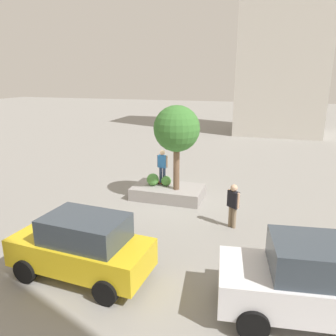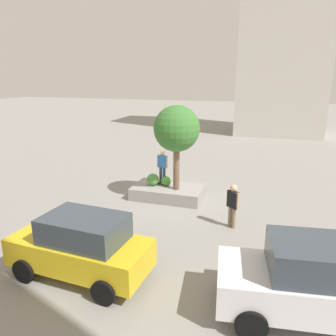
{
  "view_description": "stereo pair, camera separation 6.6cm",
  "coord_description": "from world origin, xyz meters",
  "px_view_note": "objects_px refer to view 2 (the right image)",
  "views": [
    {
      "loc": [
        -3.91,
        13.36,
        5.55
      ],
      "look_at": [
        0.33,
        -0.23,
        1.46
      ],
      "focal_mm": 34.48,
      "sensor_mm": 36.0,
      "label": 1
    },
    {
      "loc": [
        -3.97,
        13.34,
        5.55
      ],
      "look_at": [
        0.33,
        -0.23,
        1.46
      ],
      "focal_mm": 34.48,
      "sensor_mm": 36.0,
      "label": 2
    }
  ],
  "objects_px": {
    "plaza_tree": "(177,129)",
    "skateboard": "(162,183)",
    "taxi_cab": "(81,246)",
    "skateboarder": "(162,164)",
    "sedan_parked": "(314,281)",
    "planter_ledge": "(168,192)",
    "bystander_watching": "(233,203)"
  },
  "relations": [
    {
      "from": "plaza_tree",
      "to": "skateboard",
      "type": "bearing_deg",
      "value": -29.29
    },
    {
      "from": "plaza_tree",
      "to": "skateboard",
      "type": "distance_m",
      "value": 2.84
    },
    {
      "from": "skateboard",
      "to": "taxi_cab",
      "type": "xyz_separation_m",
      "value": [
        0.12,
        6.82,
        0.33
      ]
    },
    {
      "from": "skateboarder",
      "to": "sedan_parked",
      "type": "relative_size",
      "value": 0.36
    },
    {
      "from": "skateboard",
      "to": "taxi_cab",
      "type": "relative_size",
      "value": 0.2
    },
    {
      "from": "skateboarder",
      "to": "taxi_cab",
      "type": "relative_size",
      "value": 0.39
    },
    {
      "from": "planter_ledge",
      "to": "sedan_parked",
      "type": "bearing_deg",
      "value": 130.75
    },
    {
      "from": "skateboarder",
      "to": "sedan_parked",
      "type": "bearing_deg",
      "value": 131.46
    },
    {
      "from": "planter_ledge",
      "to": "plaza_tree",
      "type": "height_order",
      "value": "plaza_tree"
    },
    {
      "from": "planter_ledge",
      "to": "bystander_watching",
      "type": "distance_m",
      "value": 3.96
    },
    {
      "from": "skateboarder",
      "to": "planter_ledge",
      "type": "bearing_deg",
      "value": 146.06
    },
    {
      "from": "skateboarder",
      "to": "skateboard",
      "type": "bearing_deg",
      "value": 0.0
    },
    {
      "from": "skateboard",
      "to": "taxi_cab",
      "type": "height_order",
      "value": "taxi_cab"
    },
    {
      "from": "planter_ledge",
      "to": "taxi_cab",
      "type": "height_order",
      "value": "taxi_cab"
    },
    {
      "from": "sedan_parked",
      "to": "skateboard",
      "type": "bearing_deg",
      "value": -48.54
    },
    {
      "from": "plaza_tree",
      "to": "bystander_watching",
      "type": "height_order",
      "value": "plaza_tree"
    },
    {
      "from": "bystander_watching",
      "to": "planter_ledge",
      "type": "bearing_deg",
      "value": -34.05
    },
    {
      "from": "sedan_parked",
      "to": "taxi_cab",
      "type": "height_order",
      "value": "sedan_parked"
    },
    {
      "from": "sedan_parked",
      "to": "planter_ledge",
      "type": "bearing_deg",
      "value": -49.25
    },
    {
      "from": "taxi_cab",
      "to": "bystander_watching",
      "type": "distance_m",
      "value": 5.75
    },
    {
      "from": "taxi_cab",
      "to": "planter_ledge",
      "type": "bearing_deg",
      "value": -94.1
    },
    {
      "from": "skateboard",
      "to": "bystander_watching",
      "type": "relative_size",
      "value": 0.49
    },
    {
      "from": "plaza_tree",
      "to": "skateboarder",
      "type": "xyz_separation_m",
      "value": [
        0.81,
        -0.46,
        -1.75
      ]
    },
    {
      "from": "skateboarder",
      "to": "sedan_parked",
      "type": "xyz_separation_m",
      "value": [
        -5.92,
        6.69,
        -0.55
      ]
    },
    {
      "from": "sedan_parked",
      "to": "taxi_cab",
      "type": "xyz_separation_m",
      "value": [
        6.04,
        0.12,
        -0.06
      ]
    },
    {
      "from": "skateboard",
      "to": "skateboarder",
      "type": "relative_size",
      "value": 0.52
    },
    {
      "from": "plaza_tree",
      "to": "sedan_parked",
      "type": "distance_m",
      "value": 8.38
    },
    {
      "from": "skateboard",
      "to": "bystander_watching",
      "type": "height_order",
      "value": "bystander_watching"
    },
    {
      "from": "skateboard",
      "to": "sedan_parked",
      "type": "height_order",
      "value": "sedan_parked"
    },
    {
      "from": "skateboard",
      "to": "skateboarder",
      "type": "height_order",
      "value": "skateboarder"
    },
    {
      "from": "sedan_parked",
      "to": "taxi_cab",
      "type": "relative_size",
      "value": 1.09
    },
    {
      "from": "skateboard",
      "to": "bystander_watching",
      "type": "bearing_deg",
      "value": 145.96
    }
  ]
}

